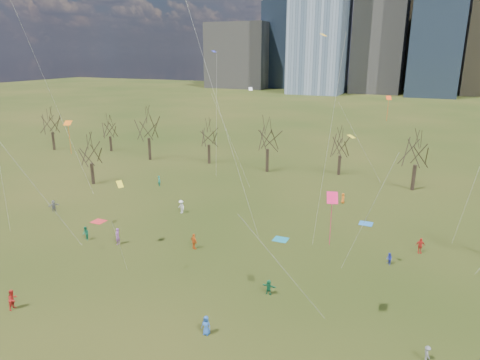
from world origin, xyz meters
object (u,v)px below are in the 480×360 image
at_px(blanket_navy, 366,224).
at_px(blanket_crimson, 99,221).
at_px(person_2, 13,299).
at_px(person_4, 194,242).
at_px(blanket_teal, 281,239).
at_px(person_0, 206,325).

relative_size(blanket_navy, blanket_crimson, 1.00).
height_order(person_2, person_4, person_4).
distance_m(blanket_teal, person_0, 18.30).
bearing_deg(blanket_teal, blanket_navy, 46.52).
bearing_deg(blanket_teal, person_2, -126.24).
relative_size(person_2, person_4, 1.00).
height_order(blanket_navy, person_2, person_2).
height_order(blanket_teal, blanket_crimson, same).
distance_m(blanket_teal, person_4, 9.84).
bearing_deg(blanket_crimson, person_4, -7.68).
bearing_deg(person_2, blanket_crimson, 12.72).
distance_m(person_2, person_4, 17.65).
xyz_separation_m(person_0, person_4, (-7.96, 12.28, 0.10)).
distance_m(blanket_crimson, person_4, 14.91).
bearing_deg(person_4, person_0, 149.35).
distance_m(blanket_navy, person_2, 38.67).
bearing_deg(person_2, person_0, -85.94).
relative_size(blanket_teal, person_0, 1.04).
xyz_separation_m(blanket_teal, person_4, (-7.75, -6.00, 0.86)).
xyz_separation_m(blanket_crimson, person_4, (14.75, -1.99, 0.86)).
distance_m(blanket_navy, person_4, 21.62).
distance_m(blanket_teal, person_2, 26.88).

